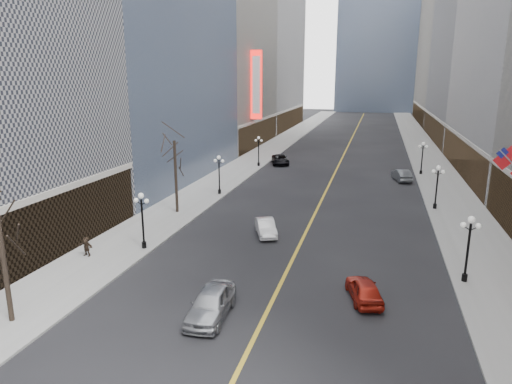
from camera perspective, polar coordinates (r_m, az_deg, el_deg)
The scene contains 21 objects.
sidewalk_east at distance 72.37m, azimuth 21.38°, elevation 2.60°, with size 6.00×230.00×0.15m, color gray.
sidewalk_west at distance 74.51m, azimuth -0.54°, elevation 3.89°, with size 6.00×230.00×0.15m, color gray.
lane_line at distance 81.94m, azimuth 10.88°, elevation 4.53°, with size 0.25×200.00×0.02m, color gold.
bldg_east_c at distance 109.91m, azimuth 29.22°, elevation 18.10°, with size 26.60×40.60×48.80m.
bldg_east_d at distance 152.65m, azimuth 25.59°, elevation 19.55°, with size 26.60×46.60×62.80m.
bldg_west_c at distance 95.31m, azimuth -7.53°, elevation 21.17°, with size 26.60×30.60×50.80m.
streetlamp_east_1 at distance 32.96m, azimuth 25.06°, elevation -5.70°, with size 1.26×0.44×4.52m.
streetlamp_east_2 at distance 50.14m, azimuth 21.71°, elevation 1.11°, with size 1.26×0.44×4.52m.
streetlamp_east_3 at distance 67.74m, azimuth 20.08°, elevation 4.42°, with size 1.26×0.44×4.52m.
streetlamp_west_1 at distance 36.77m, azimuth -14.04°, elevation -2.78°, with size 1.26×0.44×4.52m.
streetlamp_west_2 at distance 52.72m, azimuth -4.63°, elevation 2.68°, with size 1.26×0.44×4.52m.
streetlamp_west_3 at distance 69.68m, azimuth 0.33°, elevation 5.53°, with size 1.26×0.44×4.52m.
flag_5 at distance 39.35m, azimuth 29.09°, elevation 3.51°, with size 2.87×0.12×2.87m.
theatre_marquee at distance 83.48m, azimuth 0.05°, elevation 13.22°, with size 2.00×0.55×12.00m.
tree_west_far at distance 45.48m, azimuth -10.12°, elevation 4.95°, with size 3.60×3.60×7.92m.
car_nb_near at distance 26.83m, azimuth -5.64°, elevation -13.65°, with size 2.02×5.02×1.71m, color #A3A6AB.
car_nb_mid at distance 39.73m, azimuth 1.23°, elevation -4.42°, with size 1.46×4.18×1.38m, color silver.
car_nb_far at distance 72.14m, azimuth 3.06°, elevation 4.08°, with size 2.50×5.43×1.51m, color black.
car_sb_mid at distance 29.33m, azimuth 13.36°, elevation -11.77°, with size 1.67×4.16×1.42m, color maroon.
car_sb_far at distance 63.36m, azimuth 17.74°, elevation 2.02°, with size 1.63×4.67×1.54m, color #565A5E.
ped_west_far at distance 37.06m, azimuth -20.45°, elevation -6.39°, with size 1.40×0.40×1.51m, color #2F241A.
Camera 1 is at (5.62, -0.65, 13.33)m, focal length 32.00 mm.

